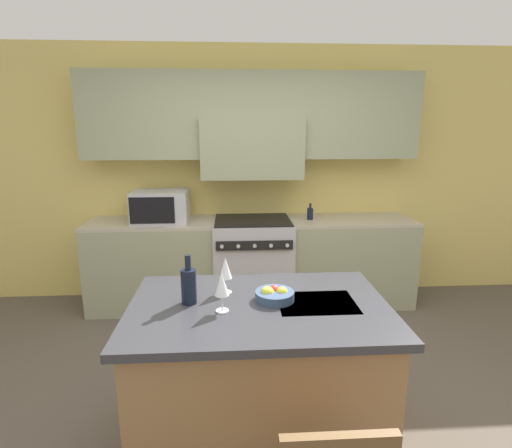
# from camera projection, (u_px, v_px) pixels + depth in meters

# --- Properties ---
(ground_plane) EXTENTS (10.00, 10.00, 0.00)m
(ground_plane) POSITION_uv_depth(u_px,v_px,m) (268.00, 420.00, 2.61)
(ground_plane) COLOR brown
(back_cabinetry) EXTENTS (10.00, 0.46, 2.70)m
(back_cabinetry) POSITION_uv_depth(u_px,v_px,m) (251.00, 154.00, 4.24)
(back_cabinetry) COLOR #DBC166
(back_cabinetry) RESTS_ON ground_plane
(back_counter) EXTENTS (3.38, 0.62, 0.92)m
(back_counter) POSITION_uv_depth(u_px,v_px,m) (253.00, 262.00, 4.26)
(back_counter) COLOR gray
(back_counter) RESTS_ON ground_plane
(range_stove) EXTENTS (0.81, 0.70, 0.93)m
(range_stove) POSITION_uv_depth(u_px,v_px,m) (253.00, 262.00, 4.24)
(range_stove) COLOR #B7B7BC
(range_stove) RESTS_ON ground_plane
(microwave) EXTENTS (0.55, 0.43, 0.32)m
(microwave) POSITION_uv_depth(u_px,v_px,m) (161.00, 206.00, 4.06)
(microwave) COLOR #B7B7BC
(microwave) RESTS_ON back_counter
(kitchen_island) EXTENTS (1.43, 0.93, 0.91)m
(kitchen_island) POSITION_uv_depth(u_px,v_px,m) (259.00, 376.00, 2.31)
(kitchen_island) COLOR olive
(kitchen_island) RESTS_ON ground_plane
(wine_bottle) EXTENTS (0.09, 0.09, 0.28)m
(wine_bottle) POSITION_uv_depth(u_px,v_px,m) (189.00, 285.00, 2.19)
(wine_bottle) COLOR black
(wine_bottle) RESTS_ON kitchen_island
(wine_glass_near) EXTENTS (0.08, 0.08, 0.22)m
(wine_glass_near) POSITION_uv_depth(u_px,v_px,m) (222.00, 285.00, 2.08)
(wine_glass_near) COLOR white
(wine_glass_near) RESTS_ON kitchen_island
(wine_glass_far) EXTENTS (0.08, 0.08, 0.22)m
(wine_glass_far) POSITION_uv_depth(u_px,v_px,m) (225.00, 269.00, 2.32)
(wine_glass_far) COLOR white
(wine_glass_far) RESTS_ON kitchen_island
(fruit_bowl) EXTENTS (0.22, 0.22, 0.08)m
(fruit_bowl) POSITION_uv_depth(u_px,v_px,m) (274.00, 295.00, 2.25)
(fruit_bowl) COLOR #384C6B
(fruit_bowl) RESTS_ON kitchen_island
(oil_bottle_on_counter) EXTENTS (0.06, 0.06, 0.17)m
(oil_bottle_on_counter) POSITION_uv_depth(u_px,v_px,m) (310.00, 213.00, 4.16)
(oil_bottle_on_counter) COLOR black
(oil_bottle_on_counter) RESTS_ON back_counter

